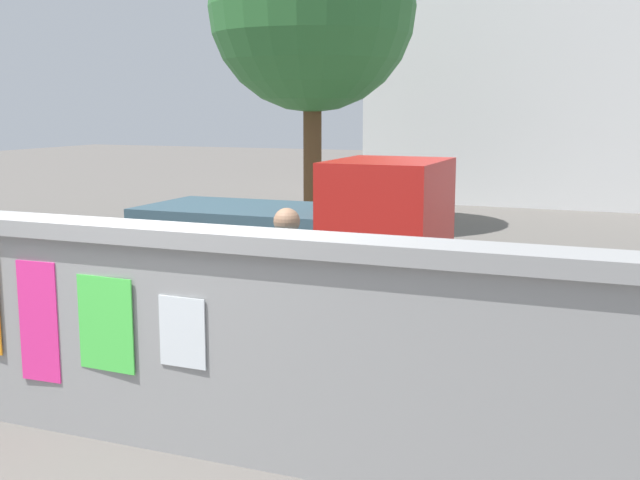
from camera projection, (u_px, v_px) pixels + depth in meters
ground at (429, 256)px, 13.22m from camera, size 60.00×60.00×0.00m
poster_wall at (149, 332)px, 5.78m from camera, size 7.94×0.42×1.62m
auto_rickshaw_truck at (306, 239)px, 9.40m from camera, size 3.62×1.54×1.85m
motorcycle at (584, 377)px, 5.93m from camera, size 1.89×0.60×0.87m
bicycle_near at (30, 326)px, 7.66m from camera, size 1.71×0.44×0.95m
bicycle_far at (586, 303)px, 8.54m from camera, size 1.69×0.47×0.95m
person_walking at (287, 284)px, 6.65m from camera, size 0.48×0.48×1.62m
tree_roadside at (312, 8)px, 15.44m from camera, size 4.01×4.01×6.32m
building_background at (575, 14)px, 20.18m from camera, size 10.13×4.39×9.44m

